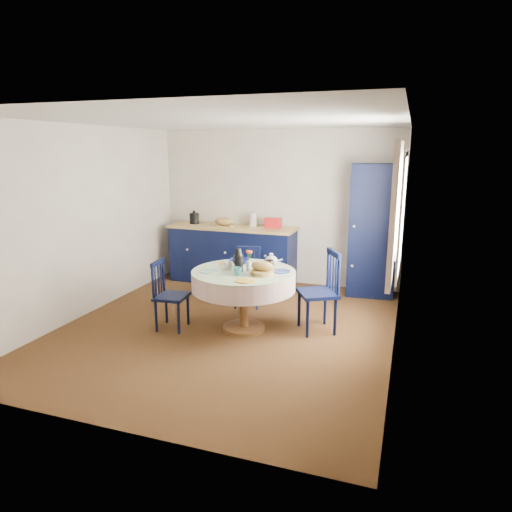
{
  "coord_description": "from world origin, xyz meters",
  "views": [
    {
      "loc": [
        2.07,
        -4.94,
        2.18
      ],
      "look_at": [
        0.32,
        0.2,
        0.91
      ],
      "focal_mm": 32.0,
      "sensor_mm": 36.0,
      "label": 1
    }
  ],
  "objects_px": {
    "pantry_cabinet": "(373,231)",
    "cobalt_bowl": "(240,261)",
    "mug_b": "(238,271)",
    "chair_far": "(248,277)",
    "mug_c": "(269,264)",
    "mug_a": "(228,266)",
    "chair_left": "(169,294)",
    "chair_right": "(321,291)",
    "kitchen_counter": "(233,253)",
    "dining_table": "(244,280)",
    "mug_d": "(238,259)"
  },
  "relations": [
    {
      "from": "dining_table",
      "to": "mug_c",
      "type": "xyz_separation_m",
      "value": [
        0.25,
        0.21,
        0.17
      ]
    },
    {
      "from": "mug_c",
      "to": "dining_table",
      "type": "bearing_deg",
      "value": -139.83
    },
    {
      "from": "chair_left",
      "to": "chair_far",
      "type": "relative_size",
      "value": 1.03
    },
    {
      "from": "kitchen_counter",
      "to": "chair_left",
      "type": "relative_size",
      "value": 2.48
    },
    {
      "from": "pantry_cabinet",
      "to": "mug_a",
      "type": "height_order",
      "value": "pantry_cabinet"
    },
    {
      "from": "pantry_cabinet",
      "to": "chair_left",
      "type": "bearing_deg",
      "value": -139.89
    },
    {
      "from": "dining_table",
      "to": "mug_b",
      "type": "xyz_separation_m",
      "value": [
        0.0,
        -0.21,
        0.17
      ]
    },
    {
      "from": "mug_a",
      "to": "cobalt_bowl",
      "type": "distance_m",
      "value": 0.32
    },
    {
      "from": "mug_a",
      "to": "cobalt_bowl",
      "type": "xyz_separation_m",
      "value": [
        0.03,
        0.32,
        -0.02
      ]
    },
    {
      "from": "dining_table",
      "to": "chair_left",
      "type": "distance_m",
      "value": 0.96
    },
    {
      "from": "dining_table",
      "to": "chair_left",
      "type": "height_order",
      "value": "dining_table"
    },
    {
      "from": "mug_c",
      "to": "mug_d",
      "type": "distance_m",
      "value": 0.47
    },
    {
      "from": "mug_b",
      "to": "mug_c",
      "type": "bearing_deg",
      "value": 59.66
    },
    {
      "from": "mug_a",
      "to": "mug_c",
      "type": "bearing_deg",
      "value": 25.58
    },
    {
      "from": "mug_b",
      "to": "mug_d",
      "type": "xyz_separation_m",
      "value": [
        -0.21,
        0.54,
        0.0
      ]
    },
    {
      "from": "chair_far",
      "to": "chair_right",
      "type": "bearing_deg",
      "value": -39.35
    },
    {
      "from": "chair_left",
      "to": "mug_a",
      "type": "xyz_separation_m",
      "value": [
        0.71,
        0.23,
        0.37
      ]
    },
    {
      "from": "mug_a",
      "to": "mug_c",
      "type": "distance_m",
      "value": 0.5
    },
    {
      "from": "mug_d",
      "to": "chair_left",
      "type": "bearing_deg",
      "value": -140.92
    },
    {
      "from": "chair_far",
      "to": "mug_d",
      "type": "bearing_deg",
      "value": -94.86
    },
    {
      "from": "chair_right",
      "to": "pantry_cabinet",
      "type": "bearing_deg",
      "value": 136.06
    },
    {
      "from": "pantry_cabinet",
      "to": "cobalt_bowl",
      "type": "relative_size",
      "value": 7.74
    },
    {
      "from": "mug_a",
      "to": "mug_b",
      "type": "height_order",
      "value": "same"
    },
    {
      "from": "chair_left",
      "to": "mug_d",
      "type": "distance_m",
      "value": 0.97
    },
    {
      "from": "mug_a",
      "to": "cobalt_bowl",
      "type": "height_order",
      "value": "mug_a"
    },
    {
      "from": "kitchen_counter",
      "to": "mug_a",
      "type": "bearing_deg",
      "value": -68.76
    },
    {
      "from": "mug_d",
      "to": "cobalt_bowl",
      "type": "bearing_deg",
      "value": -28.46
    },
    {
      "from": "chair_right",
      "to": "mug_c",
      "type": "bearing_deg",
      "value": -112.42
    },
    {
      "from": "chair_left",
      "to": "chair_right",
      "type": "relative_size",
      "value": 0.86
    },
    {
      "from": "chair_far",
      "to": "mug_c",
      "type": "bearing_deg",
      "value": -64.06
    },
    {
      "from": "kitchen_counter",
      "to": "chair_far",
      "type": "bearing_deg",
      "value": -57.53
    },
    {
      "from": "mug_c",
      "to": "kitchen_counter",
      "type": "bearing_deg",
      "value": 124.2
    },
    {
      "from": "chair_right",
      "to": "cobalt_bowl",
      "type": "height_order",
      "value": "chair_right"
    },
    {
      "from": "pantry_cabinet",
      "to": "kitchen_counter",
      "type": "bearing_deg",
      "value": 176.48
    },
    {
      "from": "kitchen_counter",
      "to": "chair_left",
      "type": "bearing_deg",
      "value": -88.8
    },
    {
      "from": "chair_far",
      "to": "cobalt_bowl",
      "type": "xyz_separation_m",
      "value": [
        0.1,
        -0.57,
        0.37
      ]
    },
    {
      "from": "dining_table",
      "to": "mug_b",
      "type": "height_order",
      "value": "dining_table"
    },
    {
      "from": "kitchen_counter",
      "to": "chair_right",
      "type": "bearing_deg",
      "value": -41.44
    },
    {
      "from": "pantry_cabinet",
      "to": "cobalt_bowl",
      "type": "height_order",
      "value": "pantry_cabinet"
    },
    {
      "from": "cobalt_bowl",
      "to": "chair_right",
      "type": "bearing_deg",
      "value": -1.48
    },
    {
      "from": "mug_b",
      "to": "chair_far",
      "type": "bearing_deg",
      "value": 104.32
    },
    {
      "from": "dining_table",
      "to": "mug_b",
      "type": "relative_size",
      "value": 12.14
    },
    {
      "from": "kitchen_counter",
      "to": "mug_a",
      "type": "xyz_separation_m",
      "value": [
        0.72,
        -1.94,
        0.32
      ]
    },
    {
      "from": "chair_right",
      "to": "mug_b",
      "type": "height_order",
      "value": "chair_right"
    },
    {
      "from": "mug_a",
      "to": "mug_b",
      "type": "distance_m",
      "value": 0.29
    },
    {
      "from": "mug_b",
      "to": "mug_d",
      "type": "relative_size",
      "value": 0.97
    },
    {
      "from": "mug_c",
      "to": "mug_d",
      "type": "relative_size",
      "value": 1.21
    },
    {
      "from": "mug_a",
      "to": "mug_b",
      "type": "bearing_deg",
      "value": -45.33
    },
    {
      "from": "pantry_cabinet",
      "to": "cobalt_bowl",
      "type": "xyz_separation_m",
      "value": [
        -1.5,
        -1.66,
        -0.2
      ]
    },
    {
      "from": "kitchen_counter",
      "to": "mug_b",
      "type": "bearing_deg",
      "value": -65.82
    }
  ]
}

